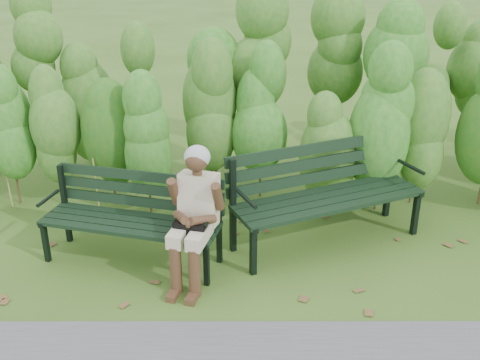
{
  "coord_description": "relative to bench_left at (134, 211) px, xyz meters",
  "views": [
    {
      "loc": [
        -0.0,
        -4.8,
        3.0
      ],
      "look_at": [
        0.0,
        0.35,
        0.75
      ],
      "focal_mm": 42.0,
      "sensor_mm": 36.0,
      "label": 1
    }
  ],
  "objects": [
    {
      "name": "ground",
      "position": [
        1.04,
        -0.12,
        -0.51
      ],
      "size": [
        80.0,
        80.0,
        0.0
      ],
      "primitive_type": "plane",
      "color": "#314E16"
    },
    {
      "name": "hedge_band",
      "position": [
        1.04,
        1.74,
        0.74
      ],
      "size": [
        11.04,
        1.67,
        2.42
      ],
      "color": "#47381E",
      "rests_on": "ground"
    },
    {
      "name": "leaf_litter",
      "position": [
        0.65,
        -0.14,
        -0.51
      ],
      "size": [
        4.98,
        2.24,
        0.01
      ],
      "color": "brown",
      "rests_on": "ground"
    },
    {
      "name": "bench_left",
      "position": [
        0.0,
        0.0,
        0.0
      ],
      "size": [
        1.83,
        0.99,
        0.87
      ],
      "color": "black",
      "rests_on": "ground"
    },
    {
      "name": "bench_right",
      "position": [
        1.91,
        0.4,
        0.08
      ],
      "size": [
        2.12,
        1.42,
        1.01
      ],
      "color": "black",
      "rests_on": "ground"
    },
    {
      "name": "seated_woman",
      "position": [
        0.63,
        -0.35,
        0.21
      ],
      "size": [
        0.54,
        0.79,
        1.28
      ],
      "color": "beige",
      "rests_on": "ground"
    }
  ]
}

